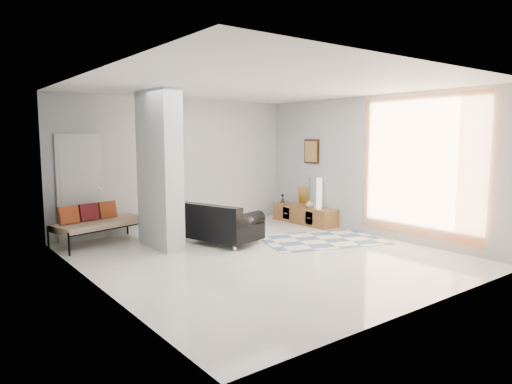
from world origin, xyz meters
TOP-DOWN VIEW (x-y plane):
  - floor at (0.00, 0.00)m, footprint 6.00×6.00m
  - ceiling at (0.00, 0.00)m, footprint 6.00×6.00m
  - wall_back at (0.00, 3.00)m, footprint 6.00×0.00m
  - wall_front at (0.00, -3.00)m, footprint 6.00×0.00m
  - wall_left at (-2.75, 0.00)m, footprint 0.00×6.00m
  - wall_right at (2.75, 0.00)m, footprint 0.00×6.00m
  - partition_column at (-1.10, 1.60)m, footprint 0.35×1.20m
  - hallway_door at (-2.10, 2.96)m, footprint 0.85×0.06m
  - curtain at (2.67, -1.15)m, footprint 0.00×2.55m
  - wall_art at (2.72, 1.67)m, footprint 0.04×0.45m
  - media_console at (2.52, 1.68)m, footprint 0.45×1.73m
  - loveseat at (-0.13, 1.18)m, footprint 1.25×1.65m
  - daybed at (-1.93, 2.47)m, footprint 1.82×1.12m
  - area_rug at (1.60, 0.20)m, footprint 2.61×2.15m
  - cylinder_lamp at (2.50, 1.19)m, footprint 0.13×0.13m
  - bronze_figurine at (2.47, 2.39)m, footprint 0.12×0.12m
  - vase at (2.47, 1.46)m, footprint 0.17×0.17m

SIDE VIEW (x-z plane):
  - floor at x=0.00m, z-range 0.00..0.00m
  - area_rug at x=1.60m, z-range 0.00..0.01m
  - media_console at x=2.52m, z-range -0.20..0.61m
  - loveseat at x=-0.13m, z-range -0.02..0.74m
  - daybed at x=-1.93m, z-range 0.03..0.80m
  - vase at x=2.47m, z-range 0.40..0.57m
  - bronze_figurine at x=2.47m, z-range 0.40..0.61m
  - cylinder_lamp at x=2.50m, z-range 0.40..1.08m
  - hallway_door at x=-2.10m, z-range 0.00..2.04m
  - partition_column at x=-1.10m, z-range 0.00..2.80m
  - wall_back at x=0.00m, z-range -1.60..4.40m
  - wall_front at x=0.00m, z-range -1.60..4.40m
  - wall_left at x=-2.75m, z-range -1.60..4.40m
  - wall_right at x=2.75m, z-range -1.60..4.40m
  - curtain at x=2.67m, z-range 0.17..2.72m
  - wall_art at x=2.72m, z-range 1.38..1.92m
  - ceiling at x=0.00m, z-range 2.80..2.80m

